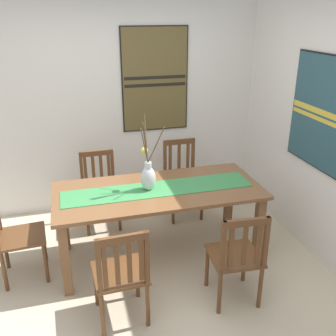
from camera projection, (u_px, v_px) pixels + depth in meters
name	position (u px, v px, depth m)	size (l,w,h in m)	color
ground_plane	(148.00, 291.00, 3.55)	(6.40, 6.40, 0.03)	beige
wall_back	(113.00, 101.00, 4.69)	(6.40, 0.12, 2.70)	silver
dining_table	(158.00, 199.00, 3.80)	(2.02, 0.90, 0.76)	brown
table_runner	(158.00, 189.00, 3.76)	(1.86, 0.36, 0.01)	#388447
centerpiece_vase	(148.00, 175.00, 3.69)	(0.21, 0.34, 0.71)	silver
chair_0	(237.00, 256.00, 3.24)	(0.45, 0.45, 0.90)	brown
chair_1	(100.00, 188.00, 4.48)	(0.43, 0.43, 0.88)	brown
chair_2	(121.00, 273.00, 3.03)	(0.44, 0.44, 0.89)	brown
chair_3	(15.00, 235.00, 3.55)	(0.45, 0.45, 0.88)	brown
chair_4	(182.00, 178.00, 4.71)	(0.42, 0.42, 0.93)	brown
painting_on_back_wall	(155.00, 80.00, 4.66)	(0.82, 0.05, 1.24)	black
painting_on_side_wall	(321.00, 112.00, 3.69)	(0.05, 0.90, 1.09)	black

